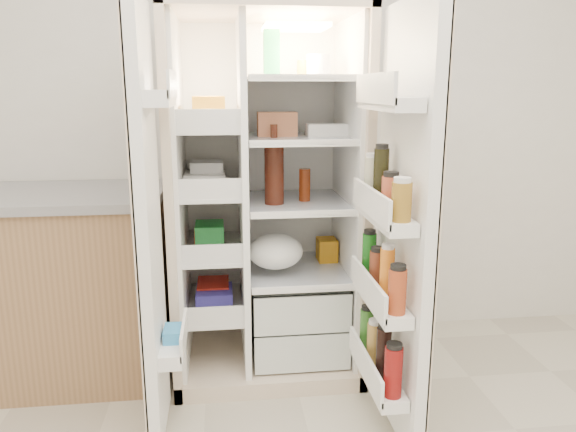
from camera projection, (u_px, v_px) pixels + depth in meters
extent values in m
cube|color=white|center=(281.00, 104.00, 3.01)|extent=(4.00, 0.02, 2.70)
cube|color=beige|center=(260.00, 187.00, 3.03)|extent=(0.92, 0.04, 1.80)
cube|color=beige|center=(176.00, 201.00, 2.66)|extent=(0.04, 0.70, 1.80)
cube|color=beige|center=(352.00, 196.00, 2.77)|extent=(0.04, 0.70, 1.80)
cube|color=beige|center=(263.00, 12.00, 2.51)|extent=(0.92, 0.70, 0.04)
cube|color=beige|center=(267.00, 356.00, 2.91)|extent=(0.92, 0.70, 0.08)
cube|color=white|center=(261.00, 184.00, 3.00)|extent=(0.84, 0.02, 1.68)
cube|color=white|center=(182.00, 197.00, 2.66)|extent=(0.02, 0.62, 1.68)
cube|color=white|center=(346.00, 193.00, 2.76)|extent=(0.02, 0.62, 1.68)
cube|color=white|center=(243.00, 195.00, 2.70)|extent=(0.03, 0.62, 1.68)
cube|color=silver|center=(296.00, 331.00, 2.88)|extent=(0.47, 0.52, 0.19)
cube|color=silver|center=(296.00, 296.00, 2.83)|extent=(0.47, 0.52, 0.19)
cube|color=#FFD18C|center=(295.00, 27.00, 2.59)|extent=(0.30, 0.30, 0.02)
cube|color=silver|center=(215.00, 304.00, 2.81)|extent=(0.28, 0.58, 0.02)
cube|color=silver|center=(213.00, 248.00, 2.74)|extent=(0.28, 0.58, 0.02)
cube|color=silver|center=(211.00, 190.00, 2.67)|extent=(0.28, 0.58, 0.02)
cube|color=silver|center=(209.00, 128.00, 2.60)|extent=(0.28, 0.58, 0.02)
cube|color=silver|center=(296.00, 270.00, 2.82)|extent=(0.49, 0.58, 0.01)
cube|color=silver|center=(296.00, 202.00, 2.74)|extent=(0.49, 0.58, 0.01)
cube|color=silver|center=(296.00, 138.00, 2.67)|extent=(0.49, 0.58, 0.02)
cube|color=silver|center=(296.00, 79.00, 2.60)|extent=(0.49, 0.58, 0.02)
cube|color=red|center=(215.00, 293.00, 2.80)|extent=(0.16, 0.20, 0.10)
cube|color=#248638|center=(213.00, 235.00, 2.72)|extent=(0.14, 0.18, 0.12)
cube|color=silver|center=(211.00, 181.00, 2.66)|extent=(0.20, 0.22, 0.07)
cube|color=gold|center=(209.00, 111.00, 2.59)|extent=(0.15, 0.16, 0.14)
cube|color=#4137A7|center=(215.00, 294.00, 2.80)|extent=(0.18, 0.20, 0.09)
cube|color=red|center=(213.00, 237.00, 2.73)|extent=(0.14, 0.18, 0.10)
cube|color=white|center=(211.00, 176.00, 2.66)|extent=(0.16, 0.16, 0.12)
sphere|color=orange|center=(274.00, 350.00, 2.80)|extent=(0.07, 0.07, 0.07)
sphere|color=orange|center=(290.00, 345.00, 2.85)|extent=(0.07, 0.07, 0.07)
sphere|color=orange|center=(311.00, 348.00, 2.82)|extent=(0.07, 0.07, 0.07)
sphere|color=orange|center=(281.00, 337.00, 2.94)|extent=(0.07, 0.07, 0.07)
sphere|color=orange|center=(300.00, 338.00, 2.93)|extent=(0.07, 0.07, 0.07)
sphere|color=orange|center=(319.00, 340.00, 2.91)|extent=(0.07, 0.07, 0.07)
sphere|color=orange|center=(267.00, 343.00, 2.87)|extent=(0.07, 0.07, 0.07)
ellipsoid|color=#3C7727|center=(296.00, 292.00, 2.85)|extent=(0.26, 0.24, 0.11)
cylinder|color=#3C160D|center=(274.00, 174.00, 2.62)|extent=(0.09, 0.09, 0.29)
cylinder|color=#65220B|center=(305.00, 185.00, 2.71)|extent=(0.06, 0.06, 0.16)
cube|color=#278F4B|center=(272.00, 54.00, 2.55)|extent=(0.07, 0.07, 0.21)
cylinder|color=white|center=(318.00, 66.00, 2.59)|extent=(0.12, 0.12, 0.10)
cylinder|color=gold|center=(303.00, 69.00, 2.67)|extent=(0.06, 0.06, 0.08)
cube|color=white|center=(331.00, 130.00, 2.67)|extent=(0.24, 0.10, 0.06)
cube|color=#B16A47|center=(277.00, 124.00, 2.66)|extent=(0.19, 0.11, 0.12)
ellipsoid|color=white|center=(276.00, 258.00, 2.70)|extent=(0.27, 0.25, 0.17)
cube|color=orange|center=(327.00, 250.00, 2.94)|extent=(0.10, 0.12, 0.12)
cube|color=white|center=(149.00, 229.00, 2.12)|extent=(0.05, 0.40, 1.72)
cube|color=beige|center=(142.00, 229.00, 2.12)|extent=(0.01, 0.40, 1.72)
cube|color=white|center=(173.00, 346.00, 2.25)|extent=(0.09, 0.32, 0.06)
cube|color=white|center=(160.00, 98.00, 2.02)|extent=(0.09, 0.32, 0.06)
cube|color=#338CCC|center=(173.00, 339.00, 2.24)|extent=(0.07, 0.12, 0.10)
cube|color=white|center=(404.00, 227.00, 2.16)|extent=(0.05, 0.58, 1.72)
cube|color=beige|center=(410.00, 227.00, 2.16)|extent=(0.01, 0.58, 1.72)
cube|color=white|center=(377.00, 375.00, 2.29)|extent=(0.11, 0.50, 0.05)
cube|color=white|center=(380.00, 299.00, 2.21)|extent=(0.11, 0.50, 0.05)
cube|color=white|center=(384.00, 215.00, 2.13)|extent=(0.11, 0.50, 0.05)
cube|color=white|center=(388.00, 104.00, 2.04)|extent=(0.11, 0.50, 0.05)
cylinder|color=maroon|center=(393.00, 372.00, 2.07)|extent=(0.07, 0.07, 0.20)
cylinder|color=black|center=(383.00, 353.00, 2.19)|extent=(0.06, 0.06, 0.22)
cylinder|color=#AA8038|center=(374.00, 343.00, 2.32)|extent=(0.06, 0.06, 0.18)
cylinder|color=#337125|center=(366.00, 329.00, 2.45)|extent=(0.06, 0.06, 0.19)
cylinder|color=#A13B1A|center=(397.00, 291.00, 2.00)|extent=(0.07, 0.07, 0.17)
cylinder|color=orange|center=(387.00, 275.00, 2.12)|extent=(0.06, 0.06, 0.21)
cylinder|color=maroon|center=(377.00, 270.00, 2.25)|extent=(0.07, 0.07, 0.16)
cylinder|color=#166117|center=(369.00, 256.00, 2.37)|extent=(0.06, 0.06, 0.20)
cylinder|color=olive|center=(401.00, 202.00, 1.92)|extent=(0.07, 0.07, 0.14)
cylinder|color=#AD492C|center=(390.00, 195.00, 2.04)|extent=(0.07, 0.07, 0.14)
cylinder|color=black|center=(381.00, 178.00, 2.16)|extent=(0.06, 0.06, 0.23)
cylinder|color=#BCBA9B|center=(372.00, 179.00, 2.29)|extent=(0.06, 0.06, 0.18)
cube|color=#966F4B|center=(35.00, 290.00, 2.72)|extent=(1.27, 0.65, 0.91)
cube|color=gray|center=(25.00, 197.00, 2.62)|extent=(1.31, 0.70, 0.04)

